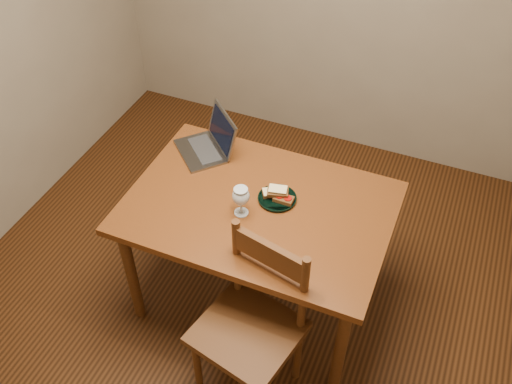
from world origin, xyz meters
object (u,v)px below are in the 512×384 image
at_px(plate, 277,199).
at_px(milk_glass, 241,201).
at_px(laptop, 211,141).
at_px(chair, 251,321).
at_px(table, 259,217).

xyz_separation_m(plate, milk_glass, (-0.13, -0.15, 0.07)).
distance_m(plate, laptop, 0.53).
xyz_separation_m(chair, milk_glass, (-0.23, 0.41, 0.31)).
height_order(milk_glass, laptop, laptop).
xyz_separation_m(milk_glass, laptop, (-0.35, 0.38, -0.02)).
bearing_deg(milk_glass, plate, 50.20).
relative_size(table, plate, 6.70).
distance_m(chair, milk_glass, 0.56).
distance_m(table, laptop, 0.52).
xyz_separation_m(chair, plate, (-0.10, 0.57, 0.23)).
bearing_deg(table, laptop, 143.83).
distance_m(milk_glass, laptop, 0.52).
relative_size(table, laptop, 3.25).
distance_m(plate, milk_glass, 0.21).
height_order(plate, milk_glass, milk_glass).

